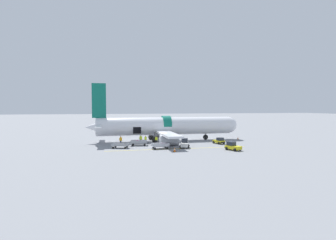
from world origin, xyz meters
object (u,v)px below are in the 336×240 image
Objects in this scene: airplane at (164,126)px; ground_crew_loader_b at (141,139)px; baggage_tug_lead at (185,144)px; baggage_cart_empty at (161,146)px; baggage_tug_rear at (219,141)px; ground_crew_supervisor at (146,139)px; ground_crew_loader_a at (156,140)px; ground_crew_driver at (121,140)px; baggage_tug_mid at (233,147)px; baggage_cart_queued at (121,146)px; baggage_cart_loading at (139,143)px.

airplane is 6.89m from ground_crew_loader_b.
baggage_tug_lead is 0.73× the size of baggage_cart_empty.
ground_crew_supervisor is (-14.83, 3.66, 0.31)m from baggage_tug_rear.
ground_crew_loader_a is 7.31m from ground_crew_driver.
ground_crew_loader_b is at bearing 110.08° from baggage_cart_empty.
baggage_cart_empty is 2.51× the size of ground_crew_supervisor.
airplane is 11.41× the size of baggage_tug_lead.
baggage_tug_lead is 1.84× the size of ground_crew_supervisor.
baggage_tug_mid is at bearing -59.41° from airplane.
ground_crew_loader_a is (7.52, 4.40, 0.38)m from baggage_cart_queued.
ground_crew_supervisor is at bearing 167.12° from ground_crew_loader_a.
baggage_cart_queued is at bearing -139.64° from airplane.
ground_crew_loader_a is 0.89× the size of ground_crew_loader_b.
baggage_tug_rear is 1.77× the size of ground_crew_loader_a.
baggage_cart_queued is at bearing 162.38° from baggage_cart_empty.
baggage_cart_empty is 9.75m from ground_crew_driver.
baggage_cart_queued is at bearing -145.92° from baggage_cart_loading.
baggage_tug_mid is at bearing -44.01° from ground_crew_loader_a.
ground_crew_loader_a is (-2.54, -4.14, -2.41)m from airplane.
baggage_tug_mid is 1.90× the size of ground_crew_supervisor.
baggage_cart_loading is 5.91m from baggage_cart_empty.
baggage_tug_mid is at bearing -32.27° from baggage_tug_lead.
baggage_cart_queued is 6.95m from ground_crew_loader_b.
baggage_tug_rear is 0.65× the size of baggage_cart_loading.
baggage_cart_loading reaches higher than baggage_cart_queued.
ground_crew_driver is at bearing 149.97° from baggage_tug_lead.
ground_crew_loader_a is at bearing -121.47° from airplane.
ground_crew_loader_b reaches higher than baggage_cart_queued.
ground_crew_loader_a reaches higher than baggage_cart_loading.
ground_crew_driver is 1.03× the size of ground_crew_supervisor.
baggage_tug_mid is at bearing -39.59° from ground_crew_loader_b.
ground_crew_supervisor reaches higher than baggage_tug_mid.
baggage_cart_queued is 0.99× the size of baggage_cart_empty.
baggage_cart_empty is 6.70m from ground_crew_loader_a.
baggage_cart_queued is (-10.05, -8.54, -2.79)m from airplane.
ground_crew_supervisor is (1.56, 2.35, 0.34)m from baggage_cart_loading.
baggage_cart_queued is at bearing -129.22° from ground_crew_loader_b.
baggage_cart_loading is at bearing 125.27° from baggage_cart_empty.
airplane is at bearing 22.26° from ground_crew_driver.
airplane is 11.53m from baggage_cart_empty.
baggage_tug_rear is 0.67× the size of baggage_cart_empty.
ground_crew_loader_a is at bearing 165.95° from baggage_tug_rear.
ground_crew_driver is (0.21, 4.51, 0.45)m from baggage_cart_queued.
ground_crew_loader_b reaches higher than baggage_tug_lead.
airplane is at bearing 144.14° from baggage_tug_rear.
baggage_cart_empty is (-2.87, -10.82, -2.74)m from airplane.
baggage_cart_empty is at bearing -17.62° from baggage_cart_queued.
baggage_tug_mid is at bearing -19.64° from baggage_cart_queued.
baggage_tug_mid is at bearing -40.34° from ground_crew_supervisor.
ground_crew_supervisor reaches higher than baggage_cart_empty.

